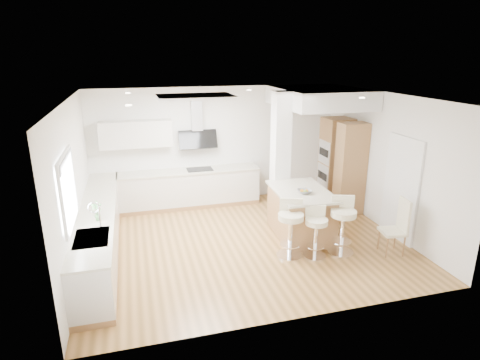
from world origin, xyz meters
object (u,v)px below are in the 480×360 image
object	(u,v)px
bar_stool_a	(291,226)
bar_stool_b	(316,230)
dining_chair	(398,225)
peninsula	(300,213)
bar_stool_c	(343,222)

from	to	relation	value
bar_stool_a	bar_stool_b	xyz separation A→B (m)	(0.43, -0.14, -0.07)
dining_chair	bar_stool_b	bearing A→B (deg)	177.38
bar_stool_a	dining_chair	distance (m)	1.98
peninsula	dining_chair	world-z (taller)	dining_chair
dining_chair	bar_stool_c	bearing A→B (deg)	171.87
bar_stool_b	bar_stool_c	world-z (taller)	bar_stool_c
bar_stool_a	bar_stool_b	world-z (taller)	bar_stool_a
bar_stool_b	bar_stool_c	xyz separation A→B (m)	(0.53, 0.00, 0.08)
bar_stool_c	dining_chair	world-z (taller)	bar_stool_c
peninsula	bar_stool_c	world-z (taller)	bar_stool_c
peninsula	bar_stool_c	distance (m)	1.01
peninsula	dining_chair	xyz separation A→B (m)	(1.41, -1.18, 0.08)
bar_stool_c	dining_chair	bearing A→B (deg)	3.92
bar_stool_b	dining_chair	world-z (taller)	dining_chair
bar_stool_a	dining_chair	bearing A→B (deg)	8.64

